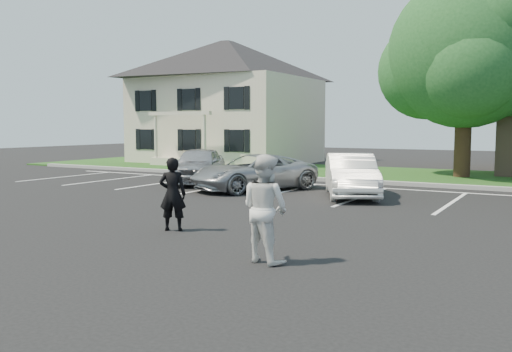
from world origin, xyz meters
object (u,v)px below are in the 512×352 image
(house, at_px, (227,102))
(car_silver_west, at_px, (199,165))
(man_black_suit, at_px, (173,194))
(car_white_sedan, at_px, (351,175))
(man_white_shirt, at_px, (265,208))
(car_silver_minivan, at_px, (254,172))
(tree, at_px, (468,55))

(house, xyz_separation_m, car_silver_west, (5.90, -11.24, -3.10))
(man_black_suit, bearing_deg, house, -86.57)
(car_white_sedan, bearing_deg, house, 110.73)
(man_white_shirt, xyz_separation_m, car_silver_minivan, (-5.33, 8.82, -0.27))
(tree, bearing_deg, house, 165.95)
(tree, bearing_deg, car_silver_west, -140.00)
(man_black_suit, xyz_separation_m, car_silver_west, (-5.33, 8.35, -0.08))
(man_white_shirt, height_order, car_white_sedan, man_white_shirt)
(car_silver_west, bearing_deg, tree, 15.91)
(house, height_order, car_silver_minivan, house)
(house, relative_size, car_silver_west, 2.39)
(man_black_suit, bearing_deg, tree, -129.27)
(car_white_sedan, bearing_deg, car_silver_west, 147.48)
(tree, xyz_separation_m, car_silver_minivan, (-5.86, -8.44, -4.70))
(car_white_sedan, bearing_deg, car_silver_minivan, 156.03)
(man_white_shirt, distance_m, car_silver_west, 12.88)
(man_white_shirt, bearing_deg, car_silver_west, -33.56)
(man_black_suit, bearing_deg, car_white_sedan, -126.95)
(tree, bearing_deg, man_black_suit, -102.88)
(car_silver_minivan, height_order, car_white_sedan, car_white_sedan)
(house, bearing_deg, car_silver_west, -62.31)
(man_black_suit, xyz_separation_m, man_white_shirt, (3.10, -1.39, 0.11))
(man_white_shirt, bearing_deg, man_black_suit, -8.64)
(house, xyz_separation_m, tree, (14.86, -3.72, 1.52))
(car_silver_west, relative_size, car_silver_minivan, 0.92)
(house, height_order, tree, tree)
(car_silver_minivan, bearing_deg, man_white_shirt, -32.27)
(man_white_shirt, distance_m, car_silver_minivan, 10.31)
(man_black_suit, height_order, car_silver_west, man_black_suit)
(car_silver_minivan, bearing_deg, house, 153.09)
(man_white_shirt, relative_size, car_silver_minivan, 0.40)
(man_black_suit, relative_size, car_white_sedan, 0.38)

